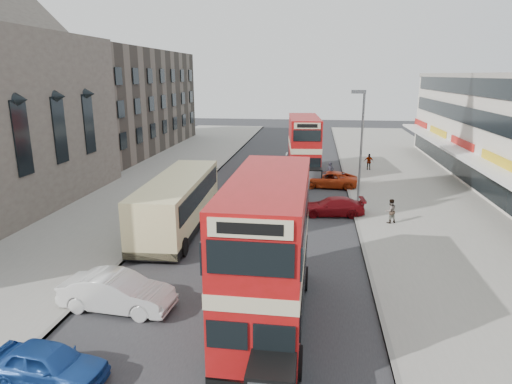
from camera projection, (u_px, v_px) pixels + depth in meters
The scene contains 18 objects.
ground at pixel (217, 332), 16.26m from camera, with size 160.00×160.00×0.00m, color #28282B.
road_surface at pixel (272, 193), 35.41m from camera, with size 12.00×90.00×0.01m, color #28282B.
pavement_right at pixel (427, 197), 33.84m from camera, with size 12.00×90.00×0.15m, color gray.
pavement_left at pixel (129, 187), 36.95m from camera, with size 12.00×90.00×0.15m, color gray.
kerb_left at pixel (198, 189), 36.18m from camera, with size 0.20×90.00×0.16m, color gray.
kerb_right at pixel (349, 194), 34.60m from camera, with size 0.20×90.00×0.16m, color gray.
brick_terrace at pixel (108, 101), 53.95m from camera, with size 14.00×28.00×12.00m, color #66594C.
street_lamp at pixel (361, 138), 31.42m from camera, with size 1.00×0.20×8.12m.
bus_main at pixel (268, 251), 16.23m from camera, with size 2.78×9.91×5.45m.
bus_second at pixel (304, 146), 40.94m from camera, with size 3.40×9.60×5.25m.
coach at pixel (178, 201), 26.80m from camera, with size 3.32×11.28×2.96m.
car_left_near at pixel (49, 364), 13.49m from camera, with size 1.48×3.67×1.25m, color #1A4394.
car_left_front at pixel (117, 292), 17.66m from camera, with size 1.59×4.57×1.51m, color silver.
car_right_a at pixel (333, 207), 29.56m from camera, with size 1.72×4.22×1.23m, color maroon.
car_right_b at pixel (328, 179), 36.94m from camera, with size 2.21×4.80×1.33m, color red.
pedestrian_near at pixel (390, 211), 27.57m from camera, with size 0.57×0.39×1.55m, color gray.
pedestrian_far at pixel (369, 162), 43.08m from camera, with size 0.92×0.38×1.56m, color gray.
cyclist at pixel (330, 178), 37.36m from camera, with size 0.73×1.85×2.03m.
Camera 1 is at (3.34, -14.07, 9.17)m, focal length 31.03 mm.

